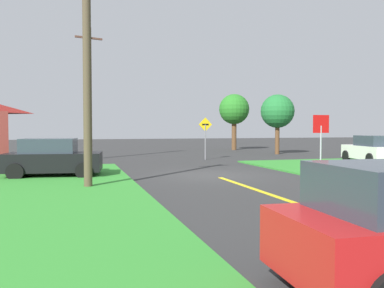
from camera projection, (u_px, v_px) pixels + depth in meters
The scene contains 10 objects.
ground_plane at pixel (212, 175), 18.02m from camera, with size 120.00×120.00×0.00m, color #303030.
lane_stripe_center at pixel (315, 210), 10.34m from camera, with size 0.20×14.00×0.01m, color yellow.
stop_sign at pixel (321, 132), 18.44m from camera, with size 0.80×0.07×2.64m.
car_on_crossroad at pixel (374, 150), 23.91m from camera, with size 2.70×4.31×1.62m.
parked_car_near_building at pixel (53, 158), 17.25m from camera, with size 4.07×2.54×1.62m.
utility_pole_near at pixel (87, 71), 13.87m from camera, with size 1.78×0.52×7.65m.
utility_pole_mid at pixel (89, 92), 26.92m from camera, with size 1.77×0.59×8.59m.
direction_sign at pixel (205, 133), 26.69m from camera, with size 0.91×0.08×2.73m.
oak_tree_left at pixel (277, 112), 32.19m from camera, with size 2.61×2.61×4.67m.
pine_tree_center at pixel (234, 110), 38.47m from camera, with size 2.81×2.81×5.21m.
Camera 1 is at (-5.81, -17.01, 2.06)m, focal length 38.64 mm.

